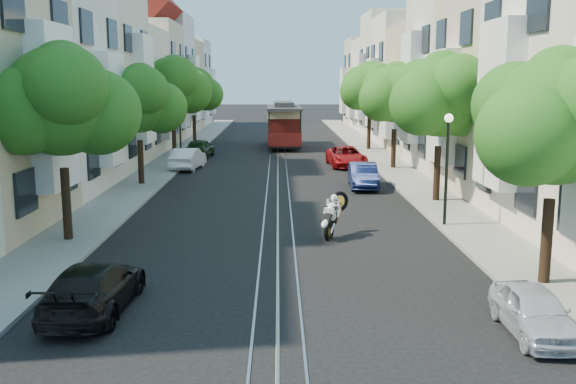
{
  "coord_description": "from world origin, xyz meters",
  "views": [
    {
      "loc": [
        0.02,
        -19.55,
        5.5
      ],
      "look_at": [
        0.36,
        2.49,
        1.64
      ],
      "focal_mm": 40.0,
      "sensor_mm": 36.0,
      "label": 1
    }
  ],
  "objects_px": {
    "tree_w_d": "(194,91)",
    "cable_car": "(284,123)",
    "lamp_east": "(447,153)",
    "parked_car_e_near": "(534,311)",
    "parked_car_w_near": "(94,288)",
    "tree_w_a": "(62,103)",
    "tree_w_b": "(139,102)",
    "parked_car_w_far": "(200,148)",
    "parked_car_w_mid": "(188,159)",
    "tree_e_a": "(558,123)",
    "parked_car_e_mid": "(363,176)",
    "tree_w_c": "(173,86)",
    "lamp_west": "(180,122)",
    "tree_e_b": "(441,98)",
    "tree_e_d": "(371,88)",
    "sportbike_rider": "(333,213)",
    "parked_car_e_far": "(346,157)",
    "tree_e_c": "(396,95)"
  },
  "relations": [
    {
      "from": "tree_w_d",
      "to": "cable_car",
      "type": "distance_m",
      "value": 8.41
    },
    {
      "from": "lamp_east",
      "to": "parked_car_e_near",
      "type": "distance_m",
      "value": 10.61
    },
    {
      "from": "tree_w_d",
      "to": "parked_car_w_near",
      "type": "bearing_deg",
      "value": -86.16
    },
    {
      "from": "tree_w_a",
      "to": "parked_car_w_near",
      "type": "bearing_deg",
      "value": -67.95
    },
    {
      "from": "tree_w_b",
      "to": "parked_car_w_far",
      "type": "bearing_deg",
      "value": 82.92
    },
    {
      "from": "lamp_east",
      "to": "parked_car_w_mid",
      "type": "height_order",
      "value": "lamp_east"
    },
    {
      "from": "tree_e_a",
      "to": "parked_car_e_mid",
      "type": "bearing_deg",
      "value": 100.12
    },
    {
      "from": "lamp_east",
      "to": "parked_car_w_near",
      "type": "relative_size",
      "value": 0.99
    },
    {
      "from": "tree_w_c",
      "to": "parked_car_w_mid",
      "type": "bearing_deg",
      "value": -72.35
    },
    {
      "from": "lamp_east",
      "to": "cable_car",
      "type": "bearing_deg",
      "value": 101.09
    },
    {
      "from": "tree_w_c",
      "to": "lamp_west",
      "type": "distance_m",
      "value": 3.81
    },
    {
      "from": "tree_w_c",
      "to": "cable_car",
      "type": "xyz_separation_m",
      "value": [
        7.64,
        8.62,
        -3.06
      ]
    },
    {
      "from": "tree_e_b",
      "to": "lamp_east",
      "type": "relative_size",
      "value": 1.61
    },
    {
      "from": "tree_w_c",
      "to": "parked_car_e_near",
      "type": "height_order",
      "value": "tree_w_c"
    },
    {
      "from": "tree_w_b",
      "to": "tree_e_b",
      "type": "bearing_deg",
      "value": -19.15
    },
    {
      "from": "tree_e_d",
      "to": "tree_w_b",
      "type": "distance_m",
      "value": 22.28
    },
    {
      "from": "parked_car_e_mid",
      "to": "parked_car_w_mid",
      "type": "distance_m",
      "value": 12.28
    },
    {
      "from": "parked_car_e_mid",
      "to": "parked_car_e_near",
      "type": "bearing_deg",
      "value": -84.05
    },
    {
      "from": "parked_car_e_mid",
      "to": "sportbike_rider",
      "type": "bearing_deg",
      "value": -100.79
    },
    {
      "from": "sportbike_rider",
      "to": "parked_car_e_far",
      "type": "height_order",
      "value": "sportbike_rider"
    },
    {
      "from": "tree_e_a",
      "to": "tree_w_b",
      "type": "bearing_deg",
      "value": 130.27
    },
    {
      "from": "parked_car_e_far",
      "to": "tree_e_b",
      "type": "bearing_deg",
      "value": -80.38
    },
    {
      "from": "sportbike_rider",
      "to": "parked_car_e_far",
      "type": "bearing_deg",
      "value": 105.96
    },
    {
      "from": "tree_w_a",
      "to": "tree_w_d",
      "type": "xyz_separation_m",
      "value": [
        -0.0,
        34.0,
        -0.13
      ]
    },
    {
      "from": "tree_e_b",
      "to": "tree_e_c",
      "type": "distance_m",
      "value": 11.0
    },
    {
      "from": "lamp_east",
      "to": "parked_car_w_near",
      "type": "bearing_deg",
      "value": -140.6
    },
    {
      "from": "tree_w_c",
      "to": "parked_car_e_mid",
      "type": "relative_size",
      "value": 1.81
    },
    {
      "from": "tree_e_a",
      "to": "cable_car",
      "type": "relative_size",
      "value": 0.71
    },
    {
      "from": "tree_e_a",
      "to": "tree_w_a",
      "type": "relative_size",
      "value": 0.94
    },
    {
      "from": "parked_car_e_mid",
      "to": "parked_car_w_near",
      "type": "xyz_separation_m",
      "value": [
        -8.8,
        -17.8,
        -0.03
      ]
    },
    {
      "from": "tree_w_d",
      "to": "tree_w_b",
      "type": "bearing_deg",
      "value": -90.0
    },
    {
      "from": "tree_e_c",
      "to": "tree_w_c",
      "type": "bearing_deg",
      "value": 160.85
    },
    {
      "from": "tree_e_a",
      "to": "parked_car_w_mid",
      "type": "distance_m",
      "value": 26.75
    },
    {
      "from": "parked_car_w_mid",
      "to": "parked_car_w_near",
      "type": "bearing_deg",
      "value": 99.27
    },
    {
      "from": "tree_w_c",
      "to": "parked_car_e_mid",
      "type": "bearing_deg",
      "value": -46.04
    },
    {
      "from": "sportbike_rider",
      "to": "parked_car_w_mid",
      "type": "height_order",
      "value": "sportbike_rider"
    },
    {
      "from": "tree_w_a",
      "to": "tree_w_d",
      "type": "height_order",
      "value": "tree_w_a"
    },
    {
      "from": "tree_e_b",
      "to": "tree_w_c",
      "type": "height_order",
      "value": "tree_w_c"
    },
    {
      "from": "tree_e_d",
      "to": "parked_car_e_far",
      "type": "xyz_separation_m",
      "value": [
        -2.86,
        -9.7,
        -4.22
      ]
    },
    {
      "from": "tree_w_a",
      "to": "parked_car_w_far",
      "type": "height_order",
      "value": "tree_w_a"
    },
    {
      "from": "tree_e_b",
      "to": "tree_w_d",
      "type": "height_order",
      "value": "tree_e_b"
    },
    {
      "from": "tree_w_c",
      "to": "lamp_east",
      "type": "distance_m",
      "value": 25.01
    },
    {
      "from": "tree_w_c",
      "to": "parked_car_e_far",
      "type": "xyz_separation_m",
      "value": [
        11.54,
        -3.7,
        -4.42
      ]
    },
    {
      "from": "tree_e_c",
      "to": "parked_car_e_near",
      "type": "xyz_separation_m",
      "value": [
        -1.66,
        -26.3,
        -4.07
      ]
    },
    {
      "from": "tree_w_b",
      "to": "parked_car_e_far",
      "type": "xyz_separation_m",
      "value": [
        11.54,
        7.3,
        -3.75
      ]
    },
    {
      "from": "tree_e_d",
      "to": "parked_car_w_near",
      "type": "height_order",
      "value": "tree_e_d"
    },
    {
      "from": "lamp_west",
      "to": "parked_car_w_mid",
      "type": "height_order",
      "value": "lamp_west"
    },
    {
      "from": "tree_e_c",
      "to": "parked_car_w_near",
      "type": "distance_m",
      "value": 27.66
    },
    {
      "from": "cable_car",
      "to": "parked_car_w_far",
      "type": "relative_size",
      "value": 2.21
    },
    {
      "from": "tree_e_c",
      "to": "tree_e_d",
      "type": "height_order",
      "value": "tree_e_d"
    }
  ]
}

